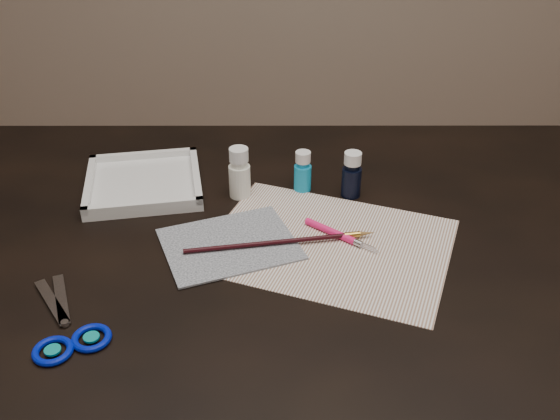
{
  "coord_description": "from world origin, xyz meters",
  "views": [
    {
      "loc": [
        -0.0,
        -0.88,
        1.35
      ],
      "look_at": [
        0.0,
        0.0,
        0.8
      ],
      "focal_mm": 40.0,
      "sensor_mm": 36.0,
      "label": 1
    }
  ],
  "objects_px": {
    "canvas": "(229,244)",
    "scissors": "(56,317)",
    "paint_bottle_navy": "(352,174)",
    "paint_bottle_white": "(239,173)",
    "paper": "(329,244)",
    "palette_tray": "(144,182)",
    "paint_bottle_cyan": "(303,171)"
  },
  "relations": [
    {
      "from": "paper",
      "to": "paint_bottle_navy",
      "type": "relative_size",
      "value": 4.38
    },
    {
      "from": "paint_bottle_cyan",
      "to": "paint_bottle_navy",
      "type": "height_order",
      "value": "paint_bottle_navy"
    },
    {
      "from": "canvas",
      "to": "scissors",
      "type": "bearing_deg",
      "value": -141.87
    },
    {
      "from": "canvas",
      "to": "paint_bottle_white",
      "type": "height_order",
      "value": "paint_bottle_white"
    },
    {
      "from": "paint_bottle_navy",
      "to": "paper",
      "type": "bearing_deg",
      "value": -107.63
    },
    {
      "from": "paper",
      "to": "paint_bottle_white",
      "type": "relative_size",
      "value": 3.98
    },
    {
      "from": "paper",
      "to": "paint_bottle_navy",
      "type": "bearing_deg",
      "value": 72.37
    },
    {
      "from": "scissors",
      "to": "paint_bottle_white",
      "type": "bearing_deg",
      "value": -70.21
    },
    {
      "from": "paper",
      "to": "paint_bottle_white",
      "type": "distance_m",
      "value": 0.23
    },
    {
      "from": "paper",
      "to": "paint_bottle_cyan",
      "type": "xyz_separation_m",
      "value": [
        -0.04,
        0.18,
        0.04
      ]
    },
    {
      "from": "paint_bottle_cyan",
      "to": "scissors",
      "type": "xyz_separation_m",
      "value": [
        -0.36,
        -0.37,
        -0.03
      ]
    },
    {
      "from": "canvas",
      "to": "paint_bottle_cyan",
      "type": "height_order",
      "value": "paint_bottle_cyan"
    },
    {
      "from": "paint_bottle_navy",
      "to": "paint_bottle_cyan",
      "type": "bearing_deg",
      "value": 166.74
    },
    {
      "from": "palette_tray",
      "to": "paint_bottle_navy",
      "type": "bearing_deg",
      "value": -4.26
    },
    {
      "from": "paper",
      "to": "scissors",
      "type": "distance_m",
      "value": 0.44
    },
    {
      "from": "scissors",
      "to": "canvas",
      "type": "bearing_deg",
      "value": -87.16
    },
    {
      "from": "paint_bottle_white",
      "to": "paper",
      "type": "bearing_deg",
      "value": -45.82
    },
    {
      "from": "paint_bottle_white",
      "to": "scissors",
      "type": "relative_size",
      "value": 0.47
    },
    {
      "from": "paint_bottle_cyan",
      "to": "canvas",
      "type": "bearing_deg",
      "value": -124.39
    },
    {
      "from": "paper",
      "to": "paint_bottle_white",
      "type": "bearing_deg",
      "value": 134.18
    },
    {
      "from": "canvas",
      "to": "paint_bottle_white",
      "type": "xyz_separation_m",
      "value": [
        0.01,
        0.16,
        0.05
      ]
    },
    {
      "from": "canvas",
      "to": "scissors",
      "type": "xyz_separation_m",
      "value": [
        -0.23,
        -0.18,
        0.0
      ]
    },
    {
      "from": "paper",
      "to": "palette_tray",
      "type": "bearing_deg",
      "value": 150.87
    },
    {
      "from": "paper",
      "to": "paint_bottle_navy",
      "type": "height_order",
      "value": "paint_bottle_navy"
    },
    {
      "from": "canvas",
      "to": "palette_tray",
      "type": "relative_size",
      "value": 1.0
    },
    {
      "from": "canvas",
      "to": "paint_bottle_cyan",
      "type": "xyz_separation_m",
      "value": [
        0.13,
        0.19,
        0.04
      ]
    },
    {
      "from": "scissors",
      "to": "palette_tray",
      "type": "height_order",
      "value": "palette_tray"
    },
    {
      "from": "paint_bottle_navy",
      "to": "scissors",
      "type": "xyz_separation_m",
      "value": [
        -0.45,
        -0.35,
        -0.04
      ]
    },
    {
      "from": "scissors",
      "to": "paint_bottle_navy",
      "type": "bearing_deg",
      "value": -87.64
    },
    {
      "from": "paper",
      "to": "canvas",
      "type": "xyz_separation_m",
      "value": [
        -0.17,
        -0.0,
        0.0
      ]
    },
    {
      "from": "paper",
      "to": "canvas",
      "type": "height_order",
      "value": "canvas"
    },
    {
      "from": "paper",
      "to": "palette_tray",
      "type": "xyz_separation_m",
      "value": [
        -0.34,
        0.19,
        0.01
      ]
    }
  ]
}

